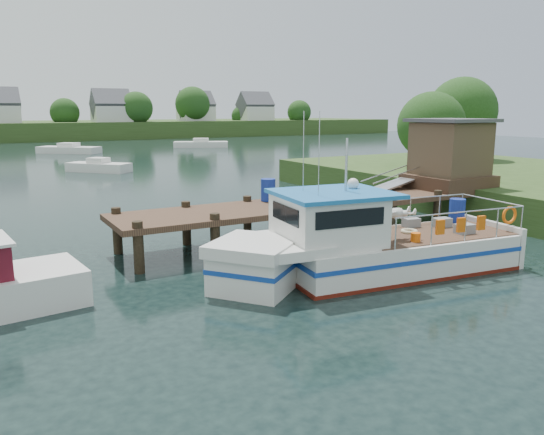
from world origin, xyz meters
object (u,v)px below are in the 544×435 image
moored_c (368,170)px  moored_d (69,149)px  lobster_boat (364,246)px  dock (408,172)px  moored_far (201,144)px  moored_b (99,167)px

moored_c → moored_d: (-15.87, 33.68, -0.03)m
lobster_boat → moored_c: bearing=56.8°
dock → lobster_boat: 8.00m
moored_far → moored_d: bearing=-164.5°
lobster_boat → moored_far: (17.03, 54.36, -0.43)m
moored_b → lobster_boat: bearing=-75.2°
moored_c → moored_far: bearing=97.2°
moored_b → moored_c: (16.98, -12.76, 0.05)m
dock → moored_c: (9.73, 14.11, -1.77)m
lobster_boat → moored_b: (-0.99, 31.67, -0.46)m
lobster_boat → moored_far: lobster_boat is taller
dock → moored_d: bearing=97.3°
moored_b → dock: bearing=-61.9°
dock → moored_far: bearing=77.7°
dock → moored_b: bearing=105.1°
lobster_boat → dock: bearing=44.5°
moored_far → moored_b: 28.98m
dock → moored_far: (10.78, 49.56, -1.80)m
lobster_boat → moored_c: lobster_boat is taller
moored_b → moored_d: (1.11, 20.92, 0.02)m
lobster_boat → moored_far: size_ratio=1.36×
dock → moored_d: 48.21m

